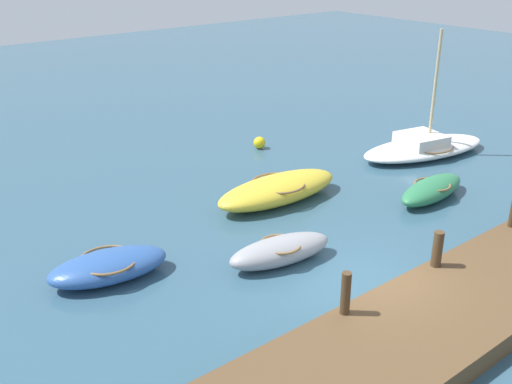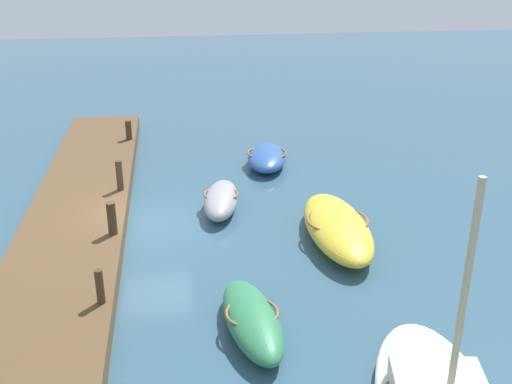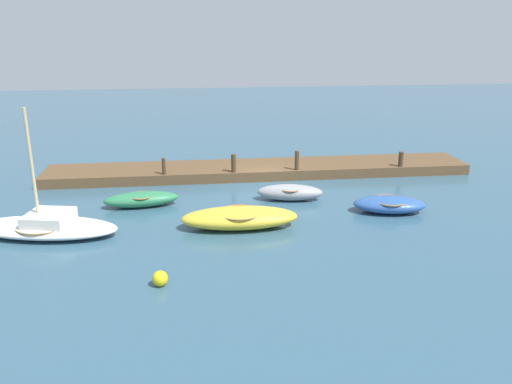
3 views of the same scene
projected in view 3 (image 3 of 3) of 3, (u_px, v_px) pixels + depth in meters
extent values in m
plane|color=#33566B|center=(264.00, 186.00, 26.27)|extent=(84.00, 84.00, 0.00)
cube|color=brown|center=(259.00, 169.00, 28.17)|extent=(22.42, 2.97, 0.52)
ellipsoid|color=#939399|center=(290.00, 192.00, 24.03)|extent=(3.14, 1.56, 0.73)
torus|color=olive|center=(290.00, 188.00, 23.97)|extent=(1.31, 1.31, 0.07)
ellipsoid|color=gold|center=(240.00, 218.00, 20.76)|extent=(4.69, 1.86, 0.83)
torus|color=olive|center=(240.00, 212.00, 20.69)|extent=(1.85, 1.85, 0.07)
ellipsoid|color=#2D7A4C|center=(141.00, 199.00, 23.19)|extent=(3.36, 1.47, 0.67)
torus|color=olive|center=(141.00, 195.00, 23.13)|extent=(1.32, 1.32, 0.07)
ellipsoid|color=#2D569E|center=(389.00, 204.00, 22.48)|extent=(3.28, 2.00, 0.70)
torus|color=olive|center=(390.00, 200.00, 22.42)|extent=(1.79, 1.79, 0.07)
ellipsoid|color=white|center=(45.00, 227.00, 20.11)|extent=(6.00, 3.29, 0.58)
torus|color=olive|center=(45.00, 224.00, 20.06)|extent=(2.66, 2.66, 0.07)
cube|color=silver|center=(49.00, 218.00, 19.98)|extent=(1.89, 1.91, 0.44)
cylinder|color=#C6B284|center=(32.00, 167.00, 19.39)|extent=(0.12, 0.12, 4.45)
cylinder|color=#47331E|center=(401.00, 159.00, 27.67)|extent=(0.25, 0.25, 0.79)
cylinder|color=#47331E|center=(297.00, 160.00, 26.98)|extent=(0.21, 0.21, 1.01)
cylinder|color=#47331E|center=(234.00, 163.00, 26.61)|extent=(0.25, 0.25, 0.93)
cylinder|color=#47331E|center=(164.00, 166.00, 26.21)|extent=(0.19, 0.19, 0.83)
sphere|color=yellow|center=(160.00, 278.00, 16.20)|extent=(0.49, 0.49, 0.49)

